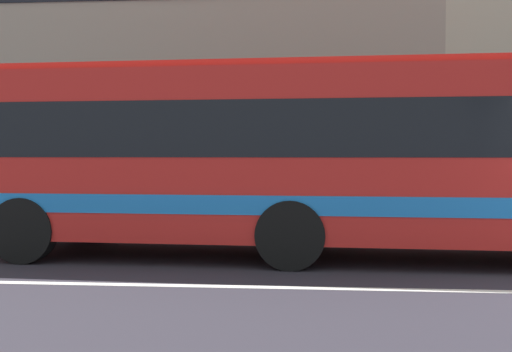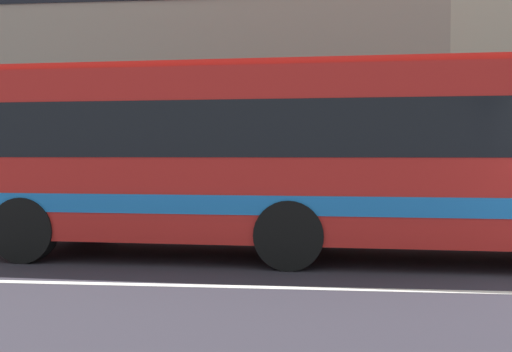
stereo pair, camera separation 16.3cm
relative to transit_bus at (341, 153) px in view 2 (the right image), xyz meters
The scene contains 2 objects.
apartment_block_left 14.64m from the transit_bus, 124.28° to the left, with size 21.86×9.59×12.22m.
transit_bus is the anchor object (origin of this frame).
Camera 2 is at (-4.17, -7.50, 1.66)m, focal length 42.94 mm.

